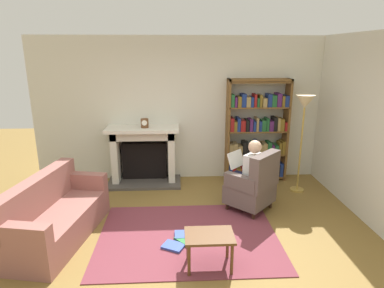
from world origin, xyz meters
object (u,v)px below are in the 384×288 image
fireplace (144,153)px  seated_reader (248,171)px  mantel_clock (145,123)px  floor_lamp (304,111)px  bookshelf (257,132)px  sofa_floral (55,216)px  side_table (209,240)px  armchair_reading (254,185)px

fireplace → seated_reader: (1.72, -1.19, 0.04)m
mantel_clock → floor_lamp: floor_lamp is taller
mantel_clock → bookshelf: 2.12m
sofa_floral → side_table: size_ratio=3.22×
side_table → fireplace: bearing=110.0°
armchair_reading → floor_lamp: size_ratio=0.56×
seated_reader → floor_lamp: 1.49m
bookshelf → side_table: bearing=-113.7°
bookshelf → side_table: (-1.18, -2.69, -0.58)m
bookshelf → armchair_reading: size_ratio=2.00×
fireplace → bookshelf: size_ratio=0.70×
mantel_clock → sofa_floral: (-1.06, -1.84, -0.85)m
mantel_clock → side_table: (0.92, -2.56, -0.81)m
fireplace → side_table: fireplace is taller
bookshelf → sofa_floral: 3.78m
armchair_reading → seated_reader: seated_reader is taller
armchair_reading → floor_lamp: (0.98, 0.71, 1.03)m
bookshelf → fireplace: bearing=-179.1°
seated_reader → side_table: size_ratio=2.04×
floor_lamp → armchair_reading: bearing=-143.9°
fireplace → armchair_reading: size_ratio=1.40×
seated_reader → sofa_floral: seated_reader is taller
seated_reader → side_table: seated_reader is taller
seated_reader → floor_lamp: size_ratio=0.66×
sofa_floral → side_table: (1.98, -0.72, 0.04)m
fireplace → sofa_floral: size_ratio=0.75×
seated_reader → sofa_floral: size_ratio=0.63×
armchair_reading → side_table: armchair_reading is taller
side_table → mantel_clock: bearing=109.8°
fireplace → floor_lamp: size_ratio=0.79×
mantel_clock → floor_lamp: bearing=-9.7°
bookshelf → side_table: bookshelf is taller
seated_reader → sofa_floral: bearing=-30.2°
bookshelf → sofa_floral: (-3.16, -1.97, -0.62)m
floor_lamp → sofa_floral: bearing=-160.1°
sofa_floral → fireplace: bearing=-16.8°
armchair_reading → side_table: size_ratio=1.73×
fireplace → side_table: (0.97, -2.66, -0.22)m
fireplace → side_table: bearing=-70.0°
mantel_clock → sofa_floral: 2.29m
armchair_reading → floor_lamp: bearing=170.6°
floor_lamp → fireplace: bearing=168.5°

